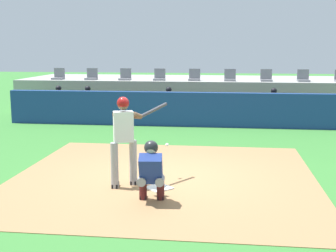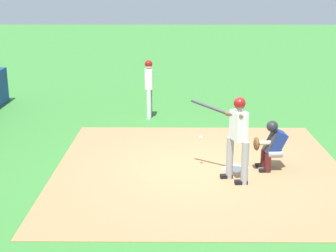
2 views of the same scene
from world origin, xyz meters
The scene contains 20 objects.
ground_plane centered at (0.00, 0.00, 0.00)m, with size 80.00×80.00×0.00m, color #387A33.
dirt_infield centered at (0.00, 0.00, 0.01)m, with size 6.40×6.40×0.01m, color #9E754C.
home_plate centered at (0.00, -0.80, 0.02)m, with size 0.44×0.44×0.02m, color white.
batter_at_plate centered at (-0.68, -0.71, 1.04)m, with size 0.99×1.16×1.80m.
catcher_crouched centered at (-0.02, -1.55, 0.61)m, with size 0.51×1.91×1.13m.
dugout_wall centered at (0.00, 6.50, 0.60)m, with size 13.00×0.30×1.20m, color navy.
dugout_bench centered at (0.00, 7.50, 0.23)m, with size 11.80×0.44×0.45m, color olive.
dugout_player_0 centered at (-5.09, 7.34, 0.67)m, with size 0.49×0.70×1.30m.
dugout_player_1 centered at (-3.92, 7.34, 0.67)m, with size 0.49×0.70×1.30m.
dugout_player_2 centered at (-0.82, 7.34, 0.67)m, with size 0.49×0.70×1.30m.
dugout_player_3 centered at (3.01, 7.34, 0.67)m, with size 0.49×0.70×1.30m.
stands_platform centered at (0.00, 10.90, 0.70)m, with size 15.00×4.40×1.40m, color #9E9E99.
stadium_seat_0 centered at (-5.78, 9.38, 1.53)m, with size 0.46×0.46×0.48m.
stadium_seat_1 centered at (-4.33, 9.38, 1.53)m, with size 0.46×0.46×0.48m.
stadium_seat_2 centered at (-2.89, 9.38, 1.53)m, with size 0.46×0.46×0.48m.
stadium_seat_3 centered at (-1.44, 9.38, 1.53)m, with size 0.46×0.46×0.48m.
stadium_seat_4 centered at (0.00, 9.38, 1.53)m, with size 0.46×0.46×0.48m.
stadium_seat_5 centered at (1.44, 9.38, 1.53)m, with size 0.46×0.46×0.48m.
stadium_seat_6 centered at (2.89, 9.38, 1.53)m, with size 0.46×0.46×0.48m.
stadium_seat_7 centered at (4.33, 9.38, 1.53)m, with size 0.46×0.46×0.48m.
Camera 1 is at (1.26, -9.34, 2.75)m, focal length 48.83 mm.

